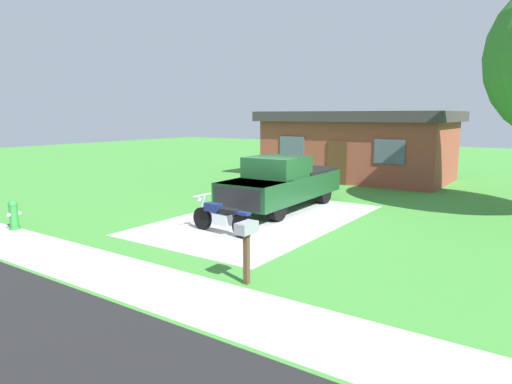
# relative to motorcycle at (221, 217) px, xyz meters

# --- Properties ---
(ground_plane) EXTENTS (80.00, 80.00, 0.00)m
(ground_plane) POSITION_rel_motorcycle_xyz_m (-0.04, 2.18, -0.47)
(ground_plane) COLOR #418D36
(driveway_pad) EXTENTS (5.00, 8.32, 0.01)m
(driveway_pad) POSITION_rel_motorcycle_xyz_m (-0.04, 2.18, -0.47)
(driveway_pad) COLOR #B1B1B1
(driveway_pad) RESTS_ON ground
(sidewalk_strip) EXTENTS (36.00, 1.80, 0.01)m
(sidewalk_strip) POSITION_rel_motorcycle_xyz_m (-0.04, -3.82, -0.47)
(sidewalk_strip) COLOR #BABAB5
(sidewalk_strip) RESTS_ON ground
(motorcycle) EXTENTS (2.21, 0.70, 1.09)m
(motorcycle) POSITION_rel_motorcycle_xyz_m (0.00, 0.00, 0.00)
(motorcycle) COLOR black
(motorcycle) RESTS_ON ground
(pickup_truck) EXTENTS (2.15, 5.68, 1.90)m
(pickup_truck) POSITION_rel_motorcycle_xyz_m (-0.39, 4.03, 0.48)
(pickup_truck) COLOR black
(pickup_truck) RESTS_ON ground
(fire_hydrant) EXTENTS (0.32, 0.40, 0.87)m
(fire_hydrant) POSITION_rel_motorcycle_xyz_m (-5.32, -3.07, -0.05)
(fire_hydrant) COLOR #2D8C38
(fire_hydrant) RESTS_ON ground
(mailbox) EXTENTS (0.26, 0.48, 1.26)m
(mailbox) POSITION_rel_motorcycle_xyz_m (2.85, -2.72, 0.51)
(mailbox) COLOR #4C3823
(mailbox) RESTS_ON ground
(neighbor_house) EXTENTS (9.60, 5.60, 3.50)m
(neighbor_house) POSITION_rel_motorcycle_xyz_m (-1.21, 12.91, 1.32)
(neighbor_house) COLOR brown
(neighbor_house) RESTS_ON ground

